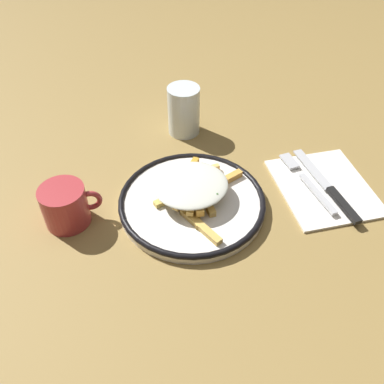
{
  "coord_description": "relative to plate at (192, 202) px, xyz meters",
  "views": [
    {
      "loc": [
        -0.11,
        -0.51,
        0.53
      ],
      "look_at": [
        0.0,
        0.0,
        0.04
      ],
      "focal_mm": 39.0,
      "sensor_mm": 36.0,
      "label": 1
    }
  ],
  "objects": [
    {
      "name": "fries_heap",
      "position": [
        -0.0,
        0.01,
        0.03
      ],
      "size": [
        0.18,
        0.2,
        0.04
      ],
      "color": "gold",
      "rests_on": "plate"
    },
    {
      "name": "napkin",
      "position": [
        0.25,
        -0.01,
        -0.01
      ],
      "size": [
        0.17,
        0.19,
        0.01
      ],
      "primitive_type": "cube",
      "rotation": [
        0.0,
        0.0,
        0.01
      ],
      "color": "white",
      "rests_on": "ground_plane"
    },
    {
      "name": "coffee_mug",
      "position": [
        -0.21,
        0.01,
        0.03
      ],
      "size": [
        0.1,
        0.08,
        0.07
      ],
      "color": "#AE3439",
      "rests_on": "ground_plane"
    },
    {
      "name": "fork",
      "position": [
        0.22,
        0.01,
        0.0
      ],
      "size": [
        0.04,
        0.18,
        0.01
      ],
      "color": "silver",
      "rests_on": "napkin"
    },
    {
      "name": "water_glass",
      "position": [
        0.03,
        0.23,
        0.04
      ],
      "size": [
        0.07,
        0.07,
        0.1
      ],
      "primitive_type": "cylinder",
      "color": "silver",
      "rests_on": "ground_plane"
    },
    {
      "name": "plate",
      "position": [
        0.0,
        0.0,
        0.0
      ],
      "size": [
        0.26,
        0.26,
        0.02
      ],
      "color": "white",
      "rests_on": "ground_plane"
    },
    {
      "name": "knife",
      "position": [
        0.25,
        -0.03,
        0.0
      ],
      "size": [
        0.04,
        0.21,
        0.01
      ],
      "color": "black",
      "rests_on": "napkin"
    },
    {
      "name": "ground_plane",
      "position": [
        0.0,
        0.0,
        -0.01
      ],
      "size": [
        2.6,
        2.6,
        0.0
      ],
      "primitive_type": "plane",
      "color": "olive"
    }
  ]
}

